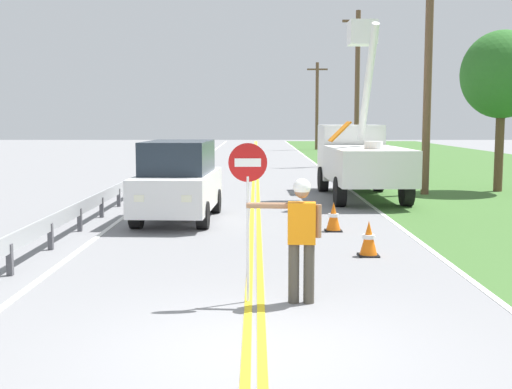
# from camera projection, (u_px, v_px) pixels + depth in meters

# --- Properties ---
(ground_plane) EXTENTS (160.00, 160.00, 0.00)m
(ground_plane) POSITION_uv_depth(u_px,v_px,m) (257.00, 351.00, 7.74)
(ground_plane) COLOR gray
(centerline_yellow_left) EXTENTS (0.11, 110.00, 0.01)m
(centerline_yellow_left) POSITION_uv_depth(u_px,v_px,m) (256.00, 184.00, 27.62)
(centerline_yellow_left) COLOR yellow
(centerline_yellow_left) RESTS_ON ground
(centerline_yellow_right) EXTENTS (0.11, 110.00, 0.01)m
(centerline_yellow_right) POSITION_uv_depth(u_px,v_px,m) (260.00, 184.00, 27.62)
(centerline_yellow_right) COLOR yellow
(centerline_yellow_right) RESTS_ON ground
(edge_line_right) EXTENTS (0.12, 110.00, 0.01)m
(edge_line_right) POSITION_uv_depth(u_px,v_px,m) (345.00, 184.00, 27.61)
(edge_line_right) COLOR silver
(edge_line_right) RESTS_ON ground
(edge_line_left) EXTENTS (0.12, 110.00, 0.01)m
(edge_line_left) POSITION_uv_depth(u_px,v_px,m) (171.00, 184.00, 27.63)
(edge_line_left) COLOR silver
(edge_line_left) RESTS_ON ground
(flagger_worker) EXTENTS (1.09, 0.27, 1.83)m
(flagger_worker) POSITION_uv_depth(u_px,v_px,m) (303.00, 232.00, 9.66)
(flagger_worker) COLOR #474238
(flagger_worker) RESTS_ON ground
(stop_sign_paddle) EXTENTS (0.56, 0.04, 2.33)m
(stop_sign_paddle) POSITION_uv_depth(u_px,v_px,m) (250.00, 186.00, 9.65)
(stop_sign_paddle) COLOR silver
(stop_sign_paddle) RESTS_ON ground
(utility_bucket_truck) EXTENTS (2.67, 6.86, 5.94)m
(utility_bucket_truck) POSITION_uv_depth(u_px,v_px,m) (362.00, 156.00, 22.96)
(utility_bucket_truck) COLOR silver
(utility_bucket_truck) RESTS_ON ground
(oncoming_suv_nearest) EXTENTS (2.08, 4.68, 2.10)m
(oncoming_suv_nearest) POSITION_uv_depth(u_px,v_px,m) (181.00, 180.00, 17.70)
(oncoming_suv_nearest) COLOR silver
(oncoming_suv_nearest) RESTS_ON ground
(utility_pole_near) EXTENTS (1.80, 0.28, 8.76)m
(utility_pole_near) POSITION_uv_depth(u_px,v_px,m) (431.00, 65.00, 23.39)
(utility_pole_near) COLOR brown
(utility_pole_near) RESTS_ON ground
(utility_pole_mid) EXTENTS (1.80, 0.28, 8.81)m
(utility_pole_mid) POSITION_uv_depth(u_px,v_px,m) (360.00, 86.00, 38.32)
(utility_pole_mid) COLOR brown
(utility_pole_mid) RESTS_ON ground
(utility_pole_far) EXTENTS (1.80, 0.28, 7.61)m
(utility_pole_far) POSITION_uv_depth(u_px,v_px,m) (320.00, 104.00, 58.81)
(utility_pole_far) COLOR brown
(utility_pole_far) RESTS_ON ground
(traffic_cone_lead) EXTENTS (0.40, 0.40, 0.70)m
(traffic_cone_lead) POSITION_uv_depth(u_px,v_px,m) (371.00, 239.00, 13.09)
(traffic_cone_lead) COLOR orange
(traffic_cone_lead) RESTS_ON ground
(traffic_cone_mid) EXTENTS (0.40, 0.40, 0.70)m
(traffic_cone_mid) POSITION_uv_depth(u_px,v_px,m) (336.00, 217.00, 16.00)
(traffic_cone_mid) COLOR orange
(traffic_cone_mid) RESTS_ON ground
(guardrail_left_shoulder) EXTENTS (0.10, 32.00, 0.71)m
(guardrail_left_shoulder) POSITION_uv_depth(u_px,v_px,m) (128.00, 186.00, 21.66)
(guardrail_left_shoulder) COLOR #9EA0A3
(guardrail_left_shoulder) RESTS_ON ground
(roadside_tree_verge) EXTENTS (3.00, 3.00, 5.90)m
(roadside_tree_verge) POSITION_uv_depth(u_px,v_px,m) (505.00, 75.00, 24.40)
(roadside_tree_verge) COLOR brown
(roadside_tree_verge) RESTS_ON ground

